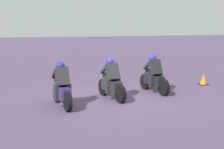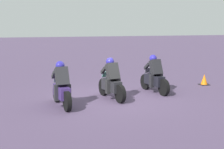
% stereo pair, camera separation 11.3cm
% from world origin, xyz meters
% --- Properties ---
extents(ground_plane, '(120.00, 120.00, 0.00)m').
position_xyz_m(ground_plane, '(0.00, 0.00, 0.00)').
color(ground_plane, '#4E3E5B').
extents(rider_lane_a, '(2.04, 0.57, 1.51)m').
position_xyz_m(rider_lane_a, '(0.56, -1.93, 0.62)').
color(rider_lane_a, black).
rests_on(rider_lane_a, ground_plane).
extents(rider_lane_b, '(2.04, 0.59, 1.51)m').
position_xyz_m(rider_lane_b, '(-0.05, 0.06, 0.62)').
color(rider_lane_b, black).
rests_on(rider_lane_b, ground_plane).
extents(rider_lane_c, '(2.04, 0.55, 1.51)m').
position_xyz_m(rider_lane_c, '(-0.62, 1.97, 0.62)').
color(rider_lane_c, black).
rests_on(rider_lane_c, ground_plane).
extents(traffic_cone, '(0.40, 0.40, 0.48)m').
position_xyz_m(traffic_cone, '(1.40, -4.78, 0.22)').
color(traffic_cone, black).
rests_on(traffic_cone, ground_plane).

